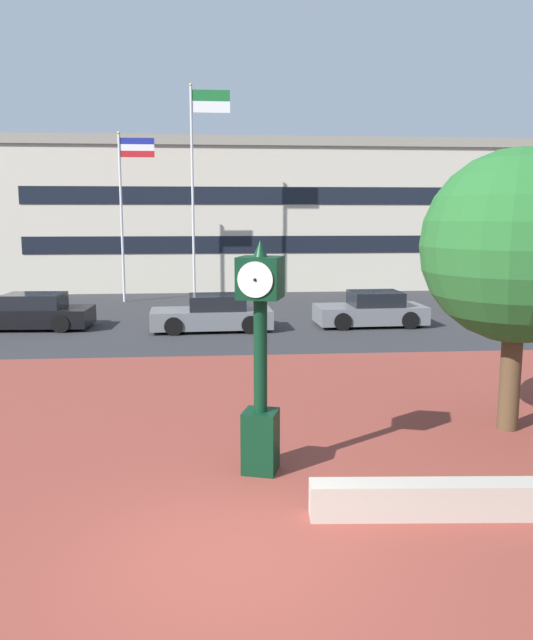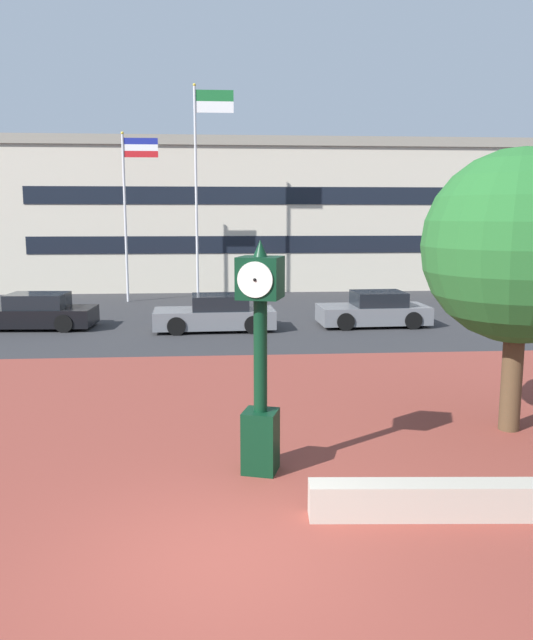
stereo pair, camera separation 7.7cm
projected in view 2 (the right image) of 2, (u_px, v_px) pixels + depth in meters
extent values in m
plane|color=#2D2D30|center=(228.00, 558.00, 7.78)|extent=(200.00, 200.00, 0.00)
cube|color=brown|center=(225.00, 449.00, 11.39)|extent=(44.00, 15.32, 0.01)
cube|color=#ADA393|center=(426.00, 500.00, 8.78)|extent=(3.22, 0.63, 0.50)
cube|color=black|center=(261.00, 441.00, 10.32)|extent=(0.66, 0.66, 1.01)
cylinder|color=black|center=(260.00, 355.00, 10.09)|extent=(0.22, 0.22, 1.81)
cube|color=black|center=(260.00, 278.00, 9.90)|extent=(0.81, 0.81, 0.64)
cylinder|color=silver|center=(265.00, 276.00, 10.22)|extent=(0.53, 0.19, 0.54)
sphere|color=black|center=(266.00, 275.00, 10.24)|extent=(0.05, 0.05, 0.05)
cylinder|color=silver|center=(255.00, 280.00, 9.57)|extent=(0.53, 0.19, 0.54)
sphere|color=black|center=(255.00, 280.00, 9.55)|extent=(0.05, 0.05, 0.05)
cone|color=black|center=(260.00, 248.00, 9.82)|extent=(0.23, 0.23, 0.26)
cylinder|color=#4C3823|center=(512.00, 375.00, 12.25)|extent=(0.39, 0.39, 2.18)
sphere|color=#236028|center=(520.00, 246.00, 11.85)|extent=(3.59, 3.59, 3.59)
cube|color=black|center=(33.00, 316.00, 23.42)|extent=(4.52, 2.06, 0.64)
cube|color=black|center=(38.00, 301.00, 23.34)|extent=(2.12, 1.68, 0.56)
cylinder|color=black|center=(4.00, 316.00, 24.25)|extent=(0.65, 0.25, 0.64)
cylinder|color=black|center=(64.00, 323.00, 22.63)|extent=(0.65, 0.25, 0.64)
cylinder|color=black|center=(77.00, 316.00, 24.32)|extent=(0.65, 0.25, 0.64)
cube|color=slate|center=(214.00, 318.00, 23.05)|extent=(4.34, 1.97, 0.64)
cube|color=black|center=(220.00, 302.00, 22.98)|extent=(2.02, 1.63, 0.56)
cylinder|color=black|center=(176.00, 326.00, 22.09)|extent=(0.65, 0.24, 0.64)
cylinder|color=black|center=(178.00, 318.00, 23.75)|extent=(0.65, 0.24, 0.64)
cylinder|color=black|center=(253.00, 325.00, 22.39)|extent=(0.65, 0.24, 0.64)
cylinder|color=black|center=(249.00, 317.00, 24.05)|extent=(0.65, 0.24, 0.64)
cube|color=slate|center=(373.00, 314.00, 23.98)|extent=(4.08, 2.01, 0.64)
cube|color=black|center=(378.00, 299.00, 23.91)|extent=(1.90, 1.67, 0.56)
cylinder|color=black|center=(345.00, 322.00, 23.01)|extent=(0.65, 0.24, 0.64)
cylinder|color=black|center=(335.00, 314.00, 24.73)|extent=(0.65, 0.24, 0.64)
cylinder|color=black|center=(413.00, 320.00, 23.28)|extent=(0.65, 0.24, 0.64)
cylinder|color=black|center=(398.00, 313.00, 25.00)|extent=(0.65, 0.24, 0.64)
cylinder|color=silver|center=(125.00, 220.00, 30.07)|extent=(0.12, 0.12, 7.73)
sphere|color=gold|center=(122.00, 133.00, 29.44)|extent=(0.14, 0.14, 0.14)
cube|color=navy|center=(141.00, 141.00, 29.56)|extent=(1.54, 0.02, 0.29)
cube|color=white|center=(141.00, 148.00, 29.60)|extent=(1.54, 0.02, 0.29)
cube|color=red|center=(141.00, 154.00, 29.65)|extent=(1.54, 0.02, 0.29)
cylinder|color=silver|center=(196.00, 196.00, 30.14)|extent=(0.12, 0.12, 9.89)
sphere|color=gold|center=(194.00, 85.00, 29.34)|extent=(0.14, 0.14, 0.14)
cube|color=#19662D|center=(215.00, 96.00, 29.48)|extent=(1.72, 0.02, 0.50)
cube|color=white|center=(215.00, 107.00, 29.56)|extent=(1.72, 0.02, 0.50)
cube|color=beige|center=(290.00, 219.00, 40.25)|extent=(31.91, 12.86, 7.62)
cube|color=gray|center=(290.00, 153.00, 39.59)|extent=(32.55, 13.12, 0.50)
cube|color=black|center=(303.00, 244.00, 34.11)|extent=(28.72, 0.04, 0.90)
cube|color=black|center=(304.00, 196.00, 33.70)|extent=(28.72, 0.04, 0.90)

